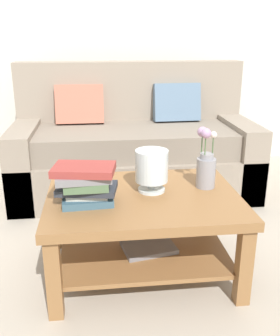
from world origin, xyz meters
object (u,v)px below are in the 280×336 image
flower_pitcher (206,165)px  coffee_table (143,217)px  glass_hurricane_vase (152,167)px  couch (133,148)px  book_stack_main (86,183)px

flower_pitcher → coffee_table: bearing=-167.8°
glass_hurricane_vase → flower_pitcher: flower_pitcher is taller
coffee_table → flower_pitcher: flower_pitcher is taller
couch → flower_pitcher: couch is taller
coffee_table → glass_hurricane_vase: 0.27m
book_stack_main → coffee_table: bearing=13.0°
flower_pitcher → book_stack_main: bearing=-167.4°
coffee_table → flower_pitcher: size_ratio=2.99×
glass_hurricane_vase → flower_pitcher: size_ratio=0.67×
book_stack_main → glass_hurricane_vase: glass_hurricane_vase is taller
coffee_table → flower_pitcher: bearing=12.2°
coffee_table → glass_hurricane_vase: glass_hurricane_vase is taller
couch → book_stack_main: (-0.37, -1.33, 0.21)m
coffee_table → book_stack_main: 0.39m
glass_hurricane_vase → flower_pitcher: 0.31m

